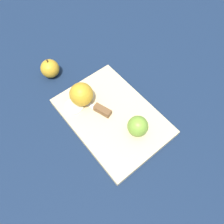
# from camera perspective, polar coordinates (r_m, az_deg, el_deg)

# --- Properties ---
(ground_plane) EXTENTS (4.00, 4.00, 0.00)m
(ground_plane) POSITION_cam_1_polar(r_m,az_deg,el_deg) (0.74, 0.00, -1.62)
(ground_plane) COLOR #14233D
(cutting_board) EXTENTS (0.39, 0.29, 0.02)m
(cutting_board) POSITION_cam_1_polar(r_m,az_deg,el_deg) (0.73, 0.00, -1.22)
(cutting_board) COLOR #D1B789
(cutting_board) RESTS_ON ground_plane
(apple_half_left) EXTENTS (0.07, 0.07, 0.07)m
(apple_half_left) POSITION_cam_1_polar(r_m,az_deg,el_deg) (0.67, 6.77, -3.67)
(apple_half_left) COLOR olive
(apple_half_left) RESTS_ON cutting_board
(apple_half_right) EXTENTS (0.08, 0.08, 0.08)m
(apple_half_right) POSITION_cam_1_polar(r_m,az_deg,el_deg) (0.73, -8.03, 4.59)
(apple_half_right) COLOR gold
(apple_half_right) RESTS_ON cutting_board
(knife) EXTENTS (0.13, 0.07, 0.02)m
(knife) POSITION_cam_1_polar(r_m,az_deg,el_deg) (0.73, -2.93, 0.63)
(knife) COLOR silver
(knife) RESTS_ON cutting_board
(apple_slice) EXTENTS (0.06, 0.06, 0.01)m
(apple_slice) POSITION_cam_1_polar(r_m,az_deg,el_deg) (0.75, -9.79, 1.56)
(apple_slice) COLOR beige
(apple_slice) RESTS_ON cutting_board
(apple_whole) EXTENTS (0.07, 0.07, 0.08)m
(apple_whole) POSITION_cam_1_polar(r_m,az_deg,el_deg) (0.86, -15.90, 10.86)
(apple_whole) COLOR gold
(apple_whole) RESTS_ON ground_plane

